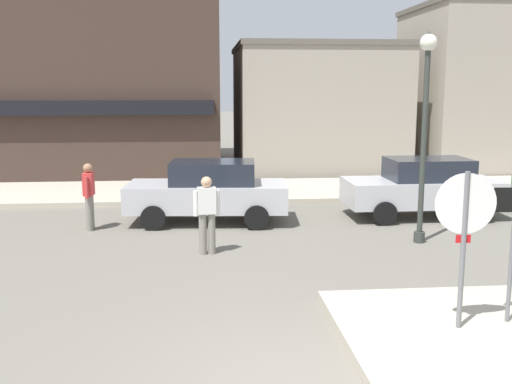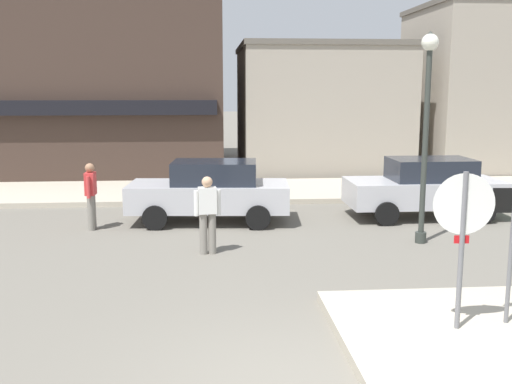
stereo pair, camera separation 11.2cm
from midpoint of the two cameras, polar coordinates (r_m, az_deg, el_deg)
name	(u,v)px [view 1 (the left image)]	position (r m, az deg, el deg)	size (l,w,h in m)	color
kerb_far	(239,191)	(19.40, -1.79, 0.11)	(80.00, 4.00, 0.15)	#B7AD99
stop_sign	(464,230)	(8.41, 18.84, -3.42)	(0.82, 0.09, 2.30)	slate
lamp_post	(425,108)	(13.35, 15.60, 7.76)	(0.36, 0.36, 4.54)	#333833
parked_car_nearest	(209,191)	(15.14, -4.75, 0.12)	(4.12, 2.11, 1.56)	#B7B7BC
parked_car_second	(423,187)	(16.28, 15.44, 0.48)	(4.01, 1.89, 1.56)	#B7B7BC
pedestrian_crossing_near	(89,194)	(14.81, -15.83, -0.22)	(0.23, 0.55, 1.61)	gray
pedestrian_crossing_far	(207,213)	(12.22, -4.96, -1.98)	(0.56, 0.26, 1.61)	gray
building_corner_shop	(112,81)	(26.25, -13.71, 10.27)	(9.06, 10.30, 7.32)	#3D2D26
building_storefront_left_near	(314,108)	(25.23, 5.44, 7.98)	(6.52, 6.74, 5.08)	#9E9384
building_storefront_left_mid	(507,89)	(27.08, 22.71, 9.07)	(7.85, 5.82, 6.65)	#9E9384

